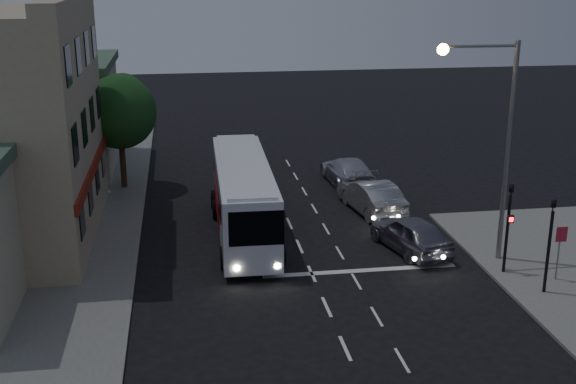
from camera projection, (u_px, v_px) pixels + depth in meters
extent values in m
plane|color=black|center=(321.00, 295.00, 27.14)|extent=(120.00, 120.00, 0.00)
cube|color=slate|center=(7.00, 237.00, 32.81)|extent=(12.00, 50.00, 0.12)
cube|color=silver|center=(345.00, 348.00, 23.36)|extent=(0.12, 1.60, 0.01)
cube|color=silver|center=(327.00, 307.00, 26.19)|extent=(0.12, 1.60, 0.01)
cube|color=silver|center=(312.00, 274.00, 29.02)|extent=(0.12, 1.60, 0.01)
cube|color=silver|center=(299.00, 246.00, 31.85)|extent=(0.12, 1.60, 0.01)
cube|color=silver|center=(289.00, 223.00, 34.68)|extent=(0.12, 1.60, 0.01)
cube|color=silver|center=(281.00, 204.00, 37.51)|extent=(0.12, 1.60, 0.01)
cube|color=silver|center=(273.00, 187.00, 40.34)|extent=(0.12, 1.60, 0.01)
cube|color=silver|center=(267.00, 173.00, 43.17)|extent=(0.12, 1.60, 0.01)
cube|color=silver|center=(402.00, 360.00, 22.65)|extent=(0.10, 1.50, 0.01)
cube|color=silver|center=(377.00, 316.00, 25.48)|extent=(0.10, 1.50, 0.01)
cube|color=silver|center=(356.00, 281.00, 28.31)|extent=(0.10, 1.50, 0.01)
cube|color=silver|center=(340.00, 253.00, 31.14)|extent=(0.10, 1.50, 0.01)
cube|color=silver|center=(326.00, 229.00, 33.97)|extent=(0.10, 1.50, 0.01)
cube|color=silver|center=(314.00, 209.00, 36.80)|extent=(0.10, 1.50, 0.01)
cube|color=silver|center=(304.00, 191.00, 39.63)|extent=(0.10, 1.50, 0.01)
cube|color=silver|center=(296.00, 176.00, 42.46)|extent=(0.10, 1.50, 0.01)
cube|color=silver|center=(288.00, 163.00, 45.29)|extent=(0.10, 1.50, 0.01)
cube|color=silver|center=(360.00, 271.00, 29.31)|extent=(8.00, 0.35, 0.01)
cube|color=white|center=(243.00, 196.00, 32.87)|extent=(2.56, 11.23, 2.98)
cube|color=white|center=(243.00, 163.00, 32.41)|extent=(2.18, 10.85, 0.17)
cube|color=black|center=(256.00, 228.00, 27.50)|extent=(2.15, 0.16, 1.40)
cube|color=black|center=(268.00, 179.00, 33.29)|extent=(0.23, 9.32, 0.84)
cube|color=black|center=(217.00, 181.00, 32.96)|extent=(0.23, 9.32, 0.84)
cube|color=#C20012|center=(267.00, 197.00, 34.04)|extent=(0.13, 5.13, 1.31)
cube|color=#C20012|center=(217.00, 200.00, 33.70)|extent=(0.13, 5.13, 1.31)
cylinder|color=black|center=(224.00, 258.00, 29.41)|extent=(0.35, 0.94, 0.93)
cylinder|color=black|center=(281.00, 254.00, 29.75)|extent=(0.35, 0.94, 0.93)
cylinder|color=black|center=(216.00, 209.00, 35.31)|extent=(0.35, 0.94, 0.93)
cylinder|color=black|center=(263.00, 207.00, 35.64)|extent=(0.35, 0.94, 0.93)
cylinder|color=black|center=(214.00, 199.00, 36.80)|extent=(0.35, 0.94, 0.93)
cylinder|color=black|center=(260.00, 197.00, 37.13)|extent=(0.35, 0.94, 0.93)
cylinder|color=#FFF2CC|center=(237.00, 268.00, 27.80)|extent=(0.24, 0.05, 0.24)
cylinder|color=#FFF2CC|center=(277.00, 266.00, 28.02)|extent=(0.24, 0.05, 0.24)
imported|color=gray|center=(411.00, 234.00, 31.15)|extent=(2.92, 4.93, 1.57)
imported|color=#B4B4B4|center=(372.00, 197.00, 36.02)|extent=(2.50, 5.23, 1.66)
imported|color=#BAB9C7|center=(348.00, 171.00, 40.61)|extent=(2.43, 5.48, 1.56)
cylinder|color=black|center=(507.00, 234.00, 28.46)|extent=(0.12, 0.12, 3.20)
imported|color=black|center=(512.00, 185.00, 27.85)|extent=(0.15, 0.18, 0.90)
cube|color=black|center=(511.00, 219.00, 28.08)|extent=(0.25, 0.12, 0.30)
cube|color=#FF0C0C|center=(511.00, 220.00, 28.02)|extent=(0.16, 0.02, 0.18)
cylinder|color=black|center=(548.00, 252.00, 26.67)|extent=(0.12, 0.12, 3.20)
imported|color=black|center=(554.00, 200.00, 26.06)|extent=(0.18, 0.15, 0.90)
cylinder|color=slate|center=(558.00, 255.00, 27.94)|extent=(0.06, 0.06, 2.00)
cube|color=#B1182D|center=(562.00, 234.00, 27.60)|extent=(0.45, 0.03, 0.60)
cylinder|color=slate|center=(508.00, 154.00, 28.97)|extent=(0.20, 0.20, 9.00)
cylinder|color=slate|center=(481.00, 46.00, 27.47)|extent=(3.00, 0.12, 0.12)
sphere|color=#FFBF59|center=(443.00, 49.00, 27.28)|extent=(0.44, 0.44, 0.44)
cube|color=tan|center=(66.00, 3.00, 30.22)|extent=(1.00, 12.00, 0.50)
cube|color=maroon|center=(93.00, 169.00, 32.47)|extent=(0.15, 12.00, 0.50)
cube|color=black|center=(82.00, 218.00, 28.46)|extent=(0.06, 1.30, 1.50)
cube|color=black|center=(90.00, 195.00, 31.29)|extent=(0.06, 1.30, 1.50)
cube|color=black|center=(97.00, 176.00, 34.12)|extent=(0.06, 1.30, 1.50)
cube|color=black|center=(103.00, 160.00, 36.95)|extent=(0.06, 1.30, 1.50)
cube|color=black|center=(75.00, 144.00, 27.56)|extent=(0.06, 1.30, 1.50)
cube|color=black|center=(84.00, 128.00, 30.39)|extent=(0.06, 1.30, 1.50)
cube|color=black|center=(92.00, 114.00, 33.22)|extent=(0.06, 1.30, 1.50)
cube|color=black|center=(98.00, 102.00, 36.05)|extent=(0.06, 1.30, 1.50)
cube|color=black|center=(68.00, 65.00, 26.66)|extent=(0.06, 1.30, 1.50)
cube|color=black|center=(78.00, 56.00, 29.49)|extent=(0.06, 1.30, 1.50)
cube|color=black|center=(87.00, 48.00, 32.32)|extent=(0.06, 1.30, 1.50)
cube|color=black|center=(94.00, 41.00, 35.15)|extent=(0.06, 1.30, 1.50)
cube|color=#B7B18C|center=(36.00, 118.00, 43.14)|extent=(9.00, 9.00, 6.00)
cube|color=#435F4A|center=(30.00, 64.00, 42.17)|extent=(9.40, 9.40, 0.50)
cylinder|color=black|center=(123.00, 162.00, 39.66)|extent=(0.32, 0.32, 2.80)
sphere|color=#1B431B|center=(119.00, 112.00, 38.82)|extent=(4.00, 4.00, 4.00)
sphere|color=#1D501E|center=(123.00, 97.00, 39.21)|extent=(2.60, 2.60, 2.60)
sphere|color=#1B431B|center=(112.00, 107.00, 38.09)|extent=(2.40, 2.40, 2.40)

